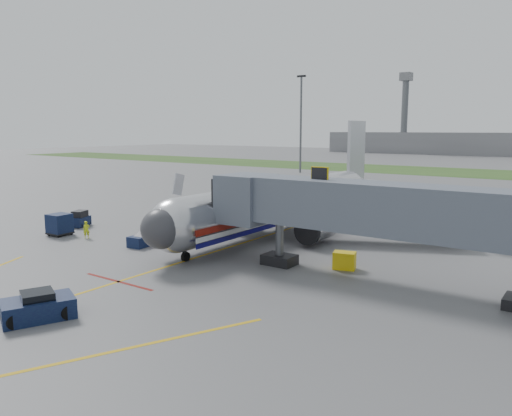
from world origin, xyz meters
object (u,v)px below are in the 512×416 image
Objects in this scene: belt_loader at (148,238)px; baggage_tug at (80,219)px; pushback_tug at (38,307)px; airliner at (284,202)px; ramp_worker at (86,230)px.

baggage_tug is at bearing 172.28° from belt_loader.
pushback_tug is 1.58× the size of baggage_tug.
belt_loader is at bearing -7.72° from baggage_tug.
baggage_tug is 11.11m from belt_loader.
airliner is at bearing 61.66° from belt_loader.
pushback_tug is 2.60× the size of ramp_worker.
ramp_worker reaches higher than pushback_tug.
belt_loader reaches higher than ramp_worker.
belt_loader is at bearing -42.72° from ramp_worker.
pushback_tug is at bearing -40.27° from baggage_tug.
belt_loader is (-6.04, -11.21, -2.14)m from airliner.
airliner is 12.91m from belt_loader.
baggage_tug is at bearing 139.73° from pushback_tug.
belt_loader is 2.84× the size of ramp_worker.
pushback_tug is at bearing -86.44° from airliner.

